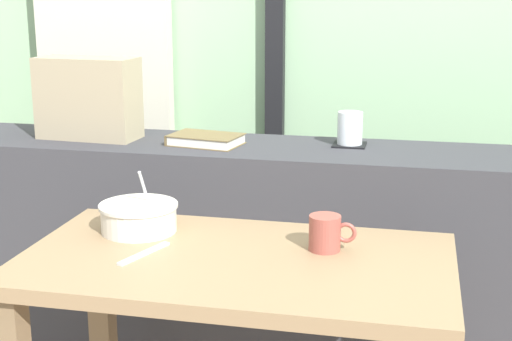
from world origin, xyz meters
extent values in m
cube|color=#38383D|center=(0.00, 0.55, 0.41)|extent=(2.80, 0.37, 0.82)
cube|color=#826849|center=(-0.44, 0.16, 0.33)|extent=(0.06, 0.06, 0.66)
cube|color=#997A56|center=(0.01, -0.07, 0.67)|extent=(1.00, 0.56, 0.03)
cube|color=black|center=(0.20, 0.61, 0.82)|extent=(0.10, 0.10, 0.00)
cylinder|color=white|center=(0.20, 0.61, 0.88)|extent=(0.08, 0.08, 0.10)
cylinder|color=#BC3D51|center=(0.20, 0.61, 0.86)|extent=(0.07, 0.07, 0.06)
cube|color=brown|center=(-0.23, 0.53, 0.82)|extent=(0.23, 0.18, 0.00)
cube|color=silver|center=(-0.23, 0.53, 0.84)|extent=(0.22, 0.17, 0.03)
cube|color=brown|center=(-0.23, 0.53, 0.85)|extent=(0.23, 0.18, 0.00)
cube|color=brown|center=(-0.34, 0.55, 0.84)|extent=(0.03, 0.14, 0.03)
cube|color=tan|center=(-0.63, 0.55, 0.95)|extent=(0.33, 0.16, 0.26)
cylinder|color=silver|center=(-0.28, 0.06, 0.73)|extent=(0.19, 0.19, 0.07)
cylinder|color=silver|center=(-0.28, 0.06, 0.76)|extent=(0.20, 0.20, 0.01)
cylinder|color=tan|center=(-0.28, 0.06, 0.72)|extent=(0.17, 0.17, 0.05)
cylinder|color=silver|center=(-0.27, 0.09, 0.78)|extent=(0.01, 0.10, 0.15)
ellipsoid|color=silver|center=(-0.27, 0.11, 0.73)|extent=(0.03, 0.05, 0.01)
cube|color=silver|center=(-0.20, -0.10, 0.69)|extent=(0.07, 0.17, 0.01)
cylinder|color=#9E4C42|center=(0.20, 0.02, 0.73)|extent=(0.08, 0.08, 0.08)
torus|color=#9E4C42|center=(0.25, 0.02, 0.74)|extent=(0.05, 0.01, 0.05)
camera|label=1|loc=(0.41, -1.64, 1.30)|focal=52.10mm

